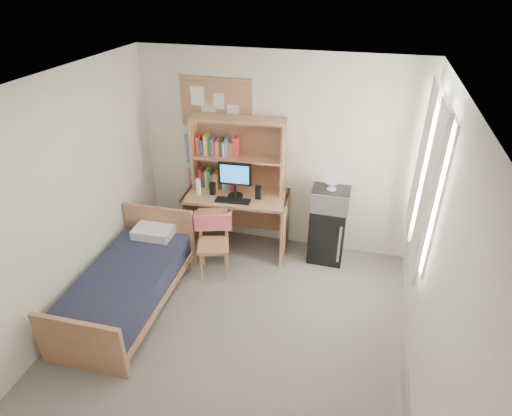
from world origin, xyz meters
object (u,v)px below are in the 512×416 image
(speaker_right, at_px, (258,192))
(microwave, at_px, (331,199))
(bulletin_board, at_px, (216,103))
(bed, at_px, (128,289))
(desk_chair, at_px, (213,245))
(desk_fan, at_px, (332,179))
(speaker_left, at_px, (213,189))
(monitor, at_px, (235,181))
(desk, at_px, (237,222))
(mini_fridge, at_px, (327,233))

(speaker_right, xyz_separation_m, microwave, (0.90, 0.11, -0.03))
(bulletin_board, distance_m, bed, 2.50)
(desk_chair, xyz_separation_m, desk_fan, (1.33, 0.68, 0.75))
(bed, distance_m, desk_fan, 2.72)
(bed, bearing_deg, bulletin_board, 72.92)
(speaker_left, distance_m, microwave, 1.51)
(microwave, bearing_deg, desk_chair, -152.91)
(bulletin_board, xyz_separation_m, desk_chair, (0.23, -0.94, -1.50))
(monitor, bearing_deg, desk_chair, -107.44)
(speaker_right, bearing_deg, desk, 168.69)
(bulletin_board, height_order, desk, bulletin_board)
(bed, height_order, speaker_right, speaker_right)
(desk_chair, distance_m, speaker_right, 0.87)
(bed, relative_size, speaker_right, 10.27)
(bulletin_board, relative_size, microwave, 2.03)
(desk, distance_m, mini_fridge, 1.21)
(mini_fridge, height_order, speaker_left, speaker_left)
(desk_fan, bearing_deg, desk_chair, -152.91)
(microwave, bearing_deg, desk_fan, 0.00)
(microwave, distance_m, desk_fan, 0.27)
(speaker_right, bearing_deg, bed, -133.36)
(speaker_right, height_order, desk_fan, desk_fan)
(microwave, bearing_deg, desk, -176.23)
(desk_chair, xyz_separation_m, monitor, (0.13, 0.54, 0.64))
(bed, xyz_separation_m, desk_fan, (2.06, 1.52, 0.92))
(monitor, bearing_deg, microwave, 2.46)
(desk_chair, distance_m, monitor, 0.85)
(desk_chair, bearing_deg, monitor, 59.36)
(bed, bearing_deg, desk_fan, 35.03)
(desk_chair, relative_size, monitor, 1.87)
(mini_fridge, xyz_separation_m, speaker_left, (-1.50, -0.18, 0.54))
(desk_chair, bearing_deg, speaker_left, 90.93)
(speaker_right, bearing_deg, desk_chair, -131.35)
(desk, bearing_deg, bulletin_board, 132.13)
(mini_fridge, height_order, bed, mini_fridge)
(speaker_left, bearing_deg, desk, 11.31)
(bulletin_board, distance_m, microwave, 1.88)
(monitor, bearing_deg, speaker_left, -180.00)
(microwave, relative_size, desk_fan, 1.66)
(bulletin_board, relative_size, bed, 0.53)
(speaker_left, height_order, speaker_right, speaker_right)
(speaker_left, relative_size, microwave, 0.35)
(mini_fridge, bearing_deg, speaker_left, -173.13)
(monitor, xyz_separation_m, speaker_right, (0.30, 0.02, -0.14))
(speaker_left, bearing_deg, bed, -116.16)
(desk, height_order, monitor, monitor)
(speaker_left, xyz_separation_m, microwave, (1.50, 0.16, -0.02))
(bulletin_board, relative_size, speaker_left, 5.85)
(bed, height_order, monitor, monitor)
(mini_fridge, bearing_deg, desk, -175.29)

